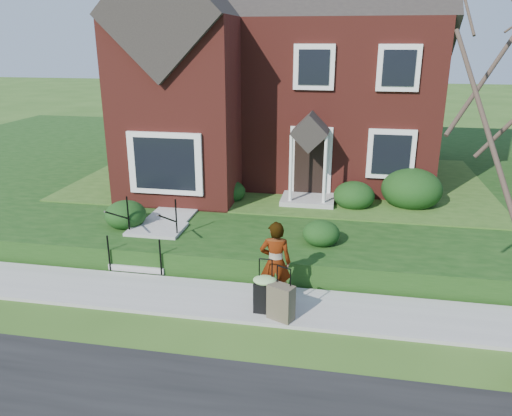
% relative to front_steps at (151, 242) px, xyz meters
% --- Properties ---
extents(ground, '(120.00, 120.00, 0.00)m').
position_rel_front_steps_xyz_m(ground, '(2.50, -1.84, -0.47)').
color(ground, '#2D5119').
rests_on(ground, ground).
extents(sidewalk, '(60.00, 1.60, 0.08)m').
position_rel_front_steps_xyz_m(sidewalk, '(2.50, -1.84, -0.43)').
color(sidewalk, '#9E9B93').
rests_on(sidewalk, ground).
extents(terrace, '(44.00, 20.00, 0.60)m').
position_rel_front_steps_xyz_m(terrace, '(6.50, 9.06, -0.17)').
color(terrace, '#14370F').
rests_on(terrace, ground).
extents(walkway, '(1.20, 6.00, 0.06)m').
position_rel_front_steps_xyz_m(walkway, '(0.00, 3.16, 0.16)').
color(walkway, '#9E9B93').
rests_on(walkway, terrace).
extents(main_house, '(10.40, 10.20, 9.40)m').
position_rel_front_steps_xyz_m(main_house, '(2.29, 7.76, 4.79)').
color(main_house, maroon).
rests_on(main_house, terrace).
extents(front_steps, '(1.40, 2.02, 1.50)m').
position_rel_front_steps_xyz_m(front_steps, '(0.00, 0.00, 0.00)').
color(front_steps, '#9E9B93').
rests_on(front_steps, ground).
extents(foundation_shrubs, '(10.14, 4.87, 1.26)m').
position_rel_front_steps_xyz_m(foundation_shrubs, '(3.42, 3.22, 0.64)').
color(foundation_shrubs, black).
rests_on(foundation_shrubs, terrace).
extents(woman, '(0.70, 0.50, 1.80)m').
position_rel_front_steps_xyz_m(woman, '(3.48, -1.74, 0.51)').
color(woman, '#999999').
rests_on(woman, sidewalk).
extents(suitcase_black, '(0.49, 0.41, 1.16)m').
position_rel_front_steps_xyz_m(suitcase_black, '(3.34, -2.21, 0.05)').
color(suitcase_black, black).
rests_on(suitcase_black, sidewalk).
extents(suitcase_olive, '(0.58, 0.47, 1.10)m').
position_rel_front_steps_xyz_m(suitcase_olive, '(3.70, -2.42, -0.03)').
color(suitcase_olive, brown).
rests_on(suitcase_olive, sidewalk).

